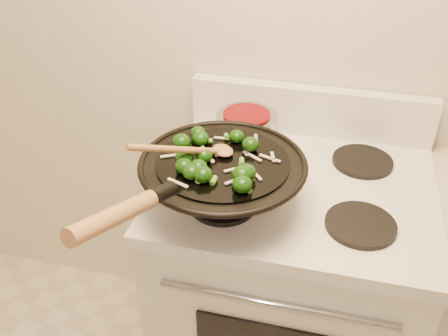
# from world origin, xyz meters

# --- Properties ---
(stove) EXTENTS (0.78, 0.67, 1.08)m
(stove) POSITION_xyz_m (-0.15, 1.17, 0.47)
(stove) COLOR white
(stove) RESTS_ON ground
(wok) EXTENTS (0.43, 0.70, 0.27)m
(wok) POSITION_xyz_m (-0.33, 1.01, 1.01)
(wok) COLOR black
(wok) RESTS_ON stove
(stirfry) EXTENTS (0.30, 0.28, 0.04)m
(stirfry) POSITION_xyz_m (-0.35, 1.00, 1.08)
(stirfry) COLOR #103708
(stirfry) RESTS_ON wok
(wooden_spoon) EXTENTS (0.22, 0.24, 0.12)m
(wooden_spoon) POSITION_xyz_m (-0.39, 1.00, 1.10)
(wooden_spoon) COLOR #9F6F3F
(wooden_spoon) RESTS_ON wok
(saucepan) EXTENTS (0.19, 0.30, 0.11)m
(saucepan) POSITION_xyz_m (-0.33, 1.32, 0.99)
(saucepan) COLOR #999DA2
(saucepan) RESTS_ON stove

